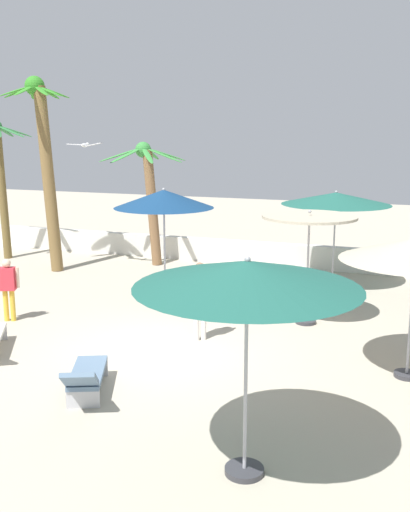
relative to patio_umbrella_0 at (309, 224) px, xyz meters
The scene contains 13 objects.
ground_plane 4.48m from the patio_umbrella_0, 134.67° to the right, with size 56.00×56.00×0.00m, color #B2A893.
boundary_wall 6.64m from the patio_umbrella_0, 114.85° to the left, with size 25.20×0.30×0.80m, color silver.
patio_umbrella_0 is the anchor object (origin of this frame).
patio_umbrella_2 3.67m from the patio_umbrella_0, behind, with size 2.52×2.52×3.12m.
patio_umbrella_3 3.73m from the patio_umbrella_0, 88.46° to the left, with size 3.15×3.15×2.84m.
patio_umbrella_5 6.59m from the patio_umbrella_0, 86.62° to the right, with size 2.90×2.90×2.98m.
palm_tree_0 9.44m from the patio_umbrella_0, 163.63° to the left, with size 2.24×2.24×6.21m.
palm_tree_1 12.22m from the patio_umbrella_0, 162.30° to the left, with size 2.55×2.54×4.90m.
palm_tree_2 7.74m from the patio_umbrella_0, 143.86° to the left, with size 2.91×2.95×4.17m.
lounge_chair_0 6.31m from the patio_umbrella_0, 118.03° to the right, with size 1.25×1.94×0.84m.
guest_0 7.29m from the patio_umbrella_0, 161.50° to the right, with size 0.52×0.36×1.53m.
guest_1 3.07m from the patio_umbrella_0, 135.50° to the right, with size 0.45×0.42×1.74m.
seagull_0 8.31m from the patio_umbrella_0, 159.47° to the left, with size 1.27×0.38×0.15m.
Camera 1 is at (4.98, -10.73, 4.48)m, focal length 41.19 mm.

